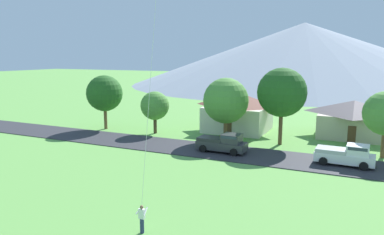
{
  "coord_description": "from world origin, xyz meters",
  "views": [
    {
      "loc": [
        8.22,
        -6.63,
        10.11
      ],
      "look_at": [
        -1.92,
        15.23,
        5.98
      ],
      "focal_mm": 34.08,
      "sensor_mm": 36.0,
      "label": 1
    }
  ],
  "objects_px": {
    "tree_near_right": "(105,93)",
    "pickup_truck_charcoal_east_side": "(223,143)",
    "pickup_truck_white_west_side": "(346,155)",
    "tree_left_of_center": "(282,93)",
    "house_left_center": "(353,118)",
    "house_right_center": "(238,111)",
    "tree_right_of_center": "(226,101)",
    "tree_far_right": "(155,106)"
  },
  "relations": [
    {
      "from": "house_right_center",
      "to": "tree_near_right",
      "type": "height_order",
      "value": "tree_near_right"
    },
    {
      "from": "house_left_center",
      "to": "pickup_truck_white_west_side",
      "type": "xyz_separation_m",
      "value": [
        -0.23,
        -13.87,
        -1.3
      ]
    },
    {
      "from": "house_left_center",
      "to": "tree_far_right",
      "type": "bearing_deg",
      "value": -159.18
    },
    {
      "from": "house_left_center",
      "to": "house_right_center",
      "type": "relative_size",
      "value": 1.02
    },
    {
      "from": "house_left_center",
      "to": "tree_left_of_center",
      "type": "distance_m",
      "value": 11.62
    },
    {
      "from": "tree_near_right",
      "to": "pickup_truck_white_west_side",
      "type": "height_order",
      "value": "tree_near_right"
    },
    {
      "from": "house_right_center",
      "to": "tree_right_of_center",
      "type": "distance_m",
      "value": 7.0
    },
    {
      "from": "house_right_center",
      "to": "tree_far_right",
      "type": "xyz_separation_m",
      "value": [
        -9.23,
        -6.25,
        0.94
      ]
    },
    {
      "from": "tree_right_of_center",
      "to": "tree_far_right",
      "type": "height_order",
      "value": "tree_right_of_center"
    },
    {
      "from": "house_left_center",
      "to": "tree_left_of_center",
      "type": "xyz_separation_m",
      "value": [
        -7.42,
        -8.18,
        3.62
      ]
    },
    {
      "from": "house_right_center",
      "to": "tree_right_of_center",
      "type": "relative_size",
      "value": 1.13
    },
    {
      "from": "tree_far_right",
      "to": "pickup_truck_charcoal_east_side",
      "type": "bearing_deg",
      "value": -25.12
    },
    {
      "from": "tree_right_of_center",
      "to": "pickup_truck_charcoal_east_side",
      "type": "distance_m",
      "value": 6.42
    },
    {
      "from": "tree_far_right",
      "to": "pickup_truck_white_west_side",
      "type": "distance_m",
      "value": 23.93
    },
    {
      "from": "tree_right_of_center",
      "to": "tree_far_right",
      "type": "xyz_separation_m",
      "value": [
        -9.85,
        0.38,
        -1.22
      ]
    },
    {
      "from": "tree_right_of_center",
      "to": "pickup_truck_charcoal_east_side",
      "type": "height_order",
      "value": "tree_right_of_center"
    },
    {
      "from": "house_right_center",
      "to": "tree_right_of_center",
      "type": "height_order",
      "value": "tree_right_of_center"
    },
    {
      "from": "tree_near_right",
      "to": "pickup_truck_charcoal_east_side",
      "type": "bearing_deg",
      "value": -14.54
    },
    {
      "from": "house_right_center",
      "to": "tree_far_right",
      "type": "bearing_deg",
      "value": -145.91
    },
    {
      "from": "tree_near_right",
      "to": "pickup_truck_white_west_side",
      "type": "xyz_separation_m",
      "value": [
        31.0,
        -4.56,
        -3.89
      ]
    },
    {
      "from": "house_left_center",
      "to": "tree_far_right",
      "type": "xyz_separation_m",
      "value": [
        -23.5,
        -8.94,
        1.28
      ]
    },
    {
      "from": "pickup_truck_white_west_side",
      "to": "tree_left_of_center",
      "type": "bearing_deg",
      "value": 141.63
    },
    {
      "from": "tree_far_right",
      "to": "pickup_truck_white_west_side",
      "type": "relative_size",
      "value": 1.05
    },
    {
      "from": "tree_left_of_center",
      "to": "tree_near_right",
      "type": "distance_m",
      "value": 23.86
    },
    {
      "from": "tree_near_right",
      "to": "tree_far_right",
      "type": "relative_size",
      "value": 1.35
    },
    {
      "from": "tree_left_of_center",
      "to": "tree_near_right",
      "type": "xyz_separation_m",
      "value": [
        -23.81,
        -1.14,
        -1.03
      ]
    },
    {
      "from": "house_left_center",
      "to": "tree_near_right",
      "type": "xyz_separation_m",
      "value": [
        -31.22,
        -9.32,
        2.59
      ]
    },
    {
      "from": "tree_left_of_center",
      "to": "tree_right_of_center",
      "type": "xyz_separation_m",
      "value": [
        -6.24,
        -1.14,
        -1.12
      ]
    },
    {
      "from": "pickup_truck_white_west_side",
      "to": "pickup_truck_charcoal_east_side",
      "type": "bearing_deg",
      "value": -178.1
    },
    {
      "from": "tree_near_right",
      "to": "pickup_truck_charcoal_east_side",
      "type": "distance_m",
      "value": 20.1
    },
    {
      "from": "house_left_center",
      "to": "tree_near_right",
      "type": "bearing_deg",
      "value": -163.39
    },
    {
      "from": "tree_right_of_center",
      "to": "pickup_truck_charcoal_east_side",
      "type": "xyz_separation_m",
      "value": [
        1.52,
        -4.95,
        -3.8
      ]
    },
    {
      "from": "house_left_center",
      "to": "tree_left_of_center",
      "type": "relative_size",
      "value": 0.99
    },
    {
      "from": "house_right_center",
      "to": "tree_near_right",
      "type": "xyz_separation_m",
      "value": [
        -16.95,
        -6.63,
        2.25
      ]
    },
    {
      "from": "pickup_truck_white_west_side",
      "to": "tree_right_of_center",
      "type": "bearing_deg",
      "value": 161.28
    },
    {
      "from": "house_left_center",
      "to": "pickup_truck_white_west_side",
      "type": "distance_m",
      "value": 13.93
    },
    {
      "from": "pickup_truck_charcoal_east_side",
      "to": "tree_far_right",
      "type": "bearing_deg",
      "value": 154.88
    },
    {
      "from": "tree_near_right",
      "to": "pickup_truck_charcoal_east_side",
      "type": "height_order",
      "value": "tree_near_right"
    },
    {
      "from": "house_left_center",
      "to": "tree_near_right",
      "type": "relative_size",
      "value": 1.17
    },
    {
      "from": "house_left_center",
      "to": "tree_far_right",
      "type": "height_order",
      "value": "tree_far_right"
    },
    {
      "from": "pickup_truck_white_west_side",
      "to": "pickup_truck_charcoal_east_side",
      "type": "relative_size",
      "value": 1.0
    },
    {
      "from": "tree_near_right",
      "to": "tree_far_right",
      "type": "distance_m",
      "value": 7.84
    }
  ]
}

